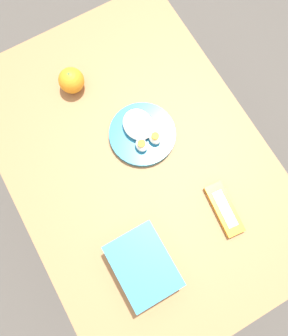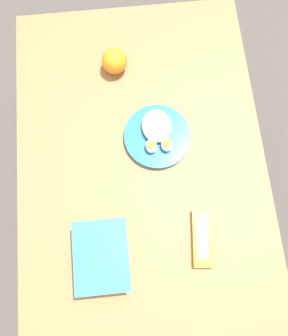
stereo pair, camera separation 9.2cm
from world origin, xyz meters
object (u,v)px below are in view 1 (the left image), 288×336
Objects in this scene: rice_plate at (142,132)px; candy_bar at (224,209)px; orange_fruit at (71,80)px; food_container at (143,265)px.

rice_plate reaches higher than candy_bar.
candy_bar is at bearing -163.87° from rice_plate.
orange_fruit is at bearing 19.57° from candy_bar.
food_container is 0.27m from candy_bar.
orange_fruit is (0.57, -0.08, 0.00)m from food_container.
rice_plate is 0.32m from candy_bar.
rice_plate is at bearing -156.20° from orange_fruit.
food_container is at bearing 93.73° from candy_bar.
orange_fruit is 0.59m from candy_bar.
food_container reaches higher than orange_fruit.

